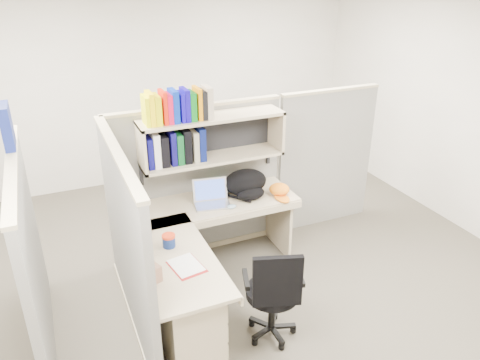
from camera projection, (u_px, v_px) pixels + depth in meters
name	position (u px, v px, depth m)	size (l,w,h in m)	color
ground	(232.00, 297.00, 4.41)	(6.00, 6.00, 0.00)	#3D382F
room_shell	(230.00, 134.00, 3.73)	(6.00, 6.00, 6.00)	beige
cubicle	(175.00, 198.00, 4.28)	(3.79, 1.84, 1.95)	slate
desk	(199.00, 287.00, 3.84)	(1.74, 1.75, 0.73)	tan
laptop	(212.00, 194.00, 4.47)	(0.34, 0.34, 0.24)	#B0B0B4
backpack	(248.00, 184.00, 4.65)	(0.44, 0.34, 0.26)	black
orange_cap	(279.00, 189.00, 4.72)	(0.21, 0.24, 0.11)	orange
snack_canister	(169.00, 241.00, 3.84)	(0.11, 0.11, 0.11)	navy
tissue_box	(150.00, 269.00, 3.41)	(0.13, 0.13, 0.21)	#A0735A
mouse	(232.00, 207.00, 4.46)	(0.09, 0.06, 0.04)	#82A3B8
paper_cup	(202.00, 191.00, 4.71)	(0.06, 0.06, 0.09)	white
book_stack	(219.00, 185.00, 4.81)	(0.17, 0.23, 0.11)	gray
loose_paper	(186.00, 265.00, 3.63)	(0.21, 0.28, 0.00)	silver
task_chair	(273.00, 307.00, 3.79)	(0.52, 0.49, 0.92)	black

